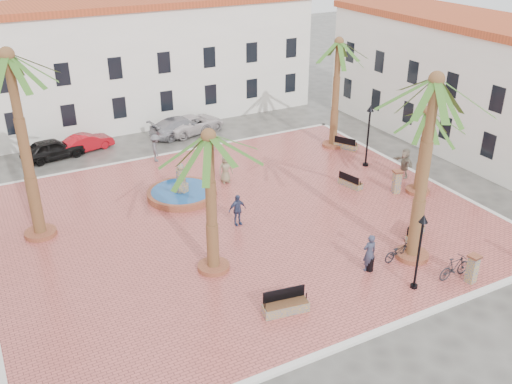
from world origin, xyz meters
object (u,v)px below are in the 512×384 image
pedestrian_fountain_a (225,169)px  car_white (194,124)px  bollard_e (397,181)px  pedestrian_east (404,163)px  bench_e (350,183)px  pedestrian_north (156,148)px  palm_sw (209,153)px  palm_ne (338,54)px  car_red (87,142)px  lamppost_e (369,125)px  bollard_n (211,140)px  pedestrian_fountain_b (237,210)px  car_silver (182,126)px  bench_s (286,306)px  litter_bin (370,264)px  bench_se (415,233)px  car_black (53,149)px  bollard_se (473,268)px  cyclist_a (369,253)px  bicycle_a (398,251)px  bicycle_b (455,267)px  lamppost_s (421,239)px  fountain (182,192)px  bench_ne (346,145)px  palm_nw (11,75)px  palm_s (434,100)px  palm_e (427,123)px

pedestrian_fountain_a → car_white: bearing=84.0°
bollard_e → pedestrian_east: (1.99, 1.61, 0.20)m
bench_e → pedestrian_north: (-9.22, 9.49, 0.70)m
palm_sw → palm_ne: size_ratio=0.90×
car_red → palm_sw: bearing=171.0°
bench_e → pedestrian_east: (3.88, -0.41, 0.71)m
car_red → car_white: size_ratio=0.76×
lamppost_e → bollard_n: bearing=136.6°
pedestrian_fountain_b → car_silver: (2.58, 14.81, -0.31)m
bench_s → litter_bin: (5.11, 0.84, 0.05)m
bench_se → car_white: car_white is taller
pedestrian_fountain_b → car_black: 16.22m
bollard_se → cyclist_a: 4.63m
bicycle_a → bicycle_b: (1.23, -2.42, 0.09)m
pedestrian_north → pedestrian_east: size_ratio=0.99×
lamppost_s → bollard_se: (2.58, -0.88, -1.79)m
palm_sw → car_red: bearing=95.2°
fountain → pedestrian_fountain_b: 4.84m
pedestrian_fountain_a → car_red: pedestrian_fountain_a is taller
bench_e → bicycle_a: (-2.92, -7.82, 0.23)m
pedestrian_east → bicycle_a: bearing=-40.5°
pedestrian_north → car_black: 7.33m
bench_e → bench_ne: bearing=-47.0°
palm_nw → car_black: size_ratio=2.30×
palm_s → car_red: palm_s is taller
lamppost_e → pedestrian_east: (1.03, -2.55, -1.90)m
bicycle_a → palm_s: bearing=-109.2°
pedestrian_east → litter_bin: bearing=-46.8°
bench_se → car_red: bearing=92.3°
bench_ne → bicycle_a: bicycle_a is taller
bench_e → lamppost_e: (2.85, 2.14, 2.61)m
lamppost_s → car_white: 24.10m
palm_sw → lamppost_e: size_ratio=1.67×
bench_se → lamppost_e: size_ratio=0.39×
bench_e → bollard_se: (-1.26, -10.87, 0.49)m
car_black → bench_se: bearing=-152.3°
bollard_e → pedestrian_fountain_a: bearing=143.7°
cyclist_a → palm_nw: bearing=-34.3°
palm_s → pedestrian_east: 11.96m
litter_bin → car_white: car_white is taller
fountain → car_white: 11.63m
fountain → palm_ne: 14.42m
palm_e → bollard_se: palm_e is taller
bench_s → litter_bin: bearing=18.2°
bollard_se → bicycle_b: bearing=123.8°
bicycle_b → car_red: size_ratio=0.49×
palm_nw → bicycle_a: (14.99, -10.62, -8.01)m
palm_sw → bollard_n: (6.13, 13.99, -5.19)m
bench_ne → pedestrian_east: bearing=154.0°
bollard_n → palm_nw: bearing=-152.0°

